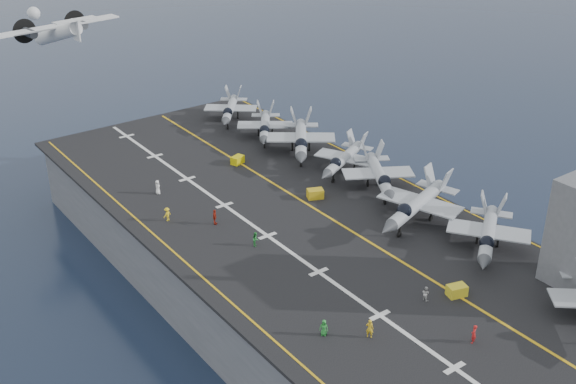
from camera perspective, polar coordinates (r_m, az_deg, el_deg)
ground at (r=96.27m, az=1.42°, el=-7.81°), size 500.00×500.00×0.00m
hull at (r=93.55m, az=1.45°, el=-5.28°), size 36.00×90.00×10.00m
flight_deck at (r=90.93m, az=1.49°, el=-2.49°), size 38.00×92.00×0.40m
foul_line at (r=92.47m, az=2.97°, el=-1.83°), size 0.35×90.00×0.02m
landing_centerline at (r=87.74m, az=-1.62°, el=-3.48°), size 0.50×90.00×0.02m
deck_edge_port at (r=82.92m, az=-7.92°, el=-5.68°), size 0.25×90.00×0.02m
deck_edge_stbd at (r=101.98m, az=9.77°, el=0.62°), size 0.25×90.00×0.02m
fighter_jet_2 at (r=86.58m, az=15.56°, el=-3.10°), size 17.20×16.11×4.97m
fighter_jet_3 at (r=90.83m, az=10.17°, el=-0.87°), size 18.20×14.85×5.46m
fighter_jet_4 at (r=98.46m, az=7.23°, el=1.44°), size 15.71×17.39×5.03m
fighter_jet_5 at (r=103.40m, az=4.44°, el=2.72°), size 15.88×13.89×4.62m
fighter_jet_6 at (r=108.93m, az=1.03°, el=4.29°), size 17.73×18.76×5.43m
fighter_jet_7 at (r=115.03m, az=-1.84°, el=5.29°), size 15.00×15.98×4.62m
fighter_jet_8 at (r=122.85m, az=-4.60°, el=6.62°), size 15.25×15.86×4.60m
tow_cart_a at (r=78.75m, az=13.19°, el=-7.59°), size 2.30×1.81×1.21m
tow_cart_b at (r=96.49m, az=2.17°, el=-0.14°), size 2.47×2.08×1.26m
tow_cart_c at (r=106.95m, az=-4.01°, el=2.55°), size 2.22×1.80×1.15m
crew_0 at (r=71.16m, az=2.86°, el=-10.66°), size 1.20×1.25×1.74m
crew_1 at (r=71.16m, az=6.47°, el=-10.66°), size 1.40×1.48×2.05m
crew_2 at (r=85.44m, az=-2.57°, el=-3.71°), size 1.21×1.26×1.76m
crew_3 at (r=91.95m, az=-9.52°, el=-1.74°), size 1.25×1.01×1.81m
crew_4 at (r=90.29m, az=-5.81°, el=-1.98°), size 1.40×1.43×2.00m
crew_5 at (r=99.05m, az=-10.27°, el=0.39°), size 1.00×1.30×1.96m
crew_6 at (r=72.30m, az=14.47°, el=-10.81°), size 1.39×1.16×1.99m
crew_7 at (r=77.25m, az=10.82°, el=-7.87°), size 0.76×1.05×1.64m
transport_plane at (r=130.20m, az=-17.73°, el=11.81°), size 24.24×18.04×5.31m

